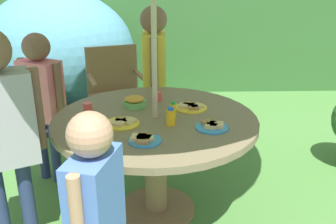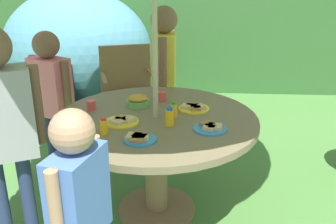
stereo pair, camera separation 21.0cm
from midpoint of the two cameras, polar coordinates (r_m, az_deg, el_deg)
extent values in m
cube|color=#477A38|center=(2.96, -3.86, -14.66)|extent=(10.00, 10.00, 0.02)
cube|color=#33602D|center=(5.64, -2.95, 12.95)|extent=(9.00, 0.70, 1.83)
cylinder|color=brown|center=(2.94, -3.87, -14.27)|extent=(0.57, 0.57, 0.03)
cylinder|color=brown|center=(2.76, -4.04, -8.54)|extent=(0.16, 0.16, 0.71)
cylinder|color=#75664C|center=(2.59, -4.26, -1.32)|extent=(1.39, 1.39, 0.04)
cylinder|color=#B7AD8C|center=(2.48, -4.49, 6.66)|extent=(0.04, 0.04, 2.20)
cylinder|color=brown|center=(3.72, -11.95, -2.98)|extent=(0.04, 0.04, 0.45)
cylinder|color=brown|center=(3.80, -4.72, -2.06)|extent=(0.04, 0.04, 0.45)
cylinder|color=brown|center=(4.12, -12.78, -0.65)|extent=(0.04, 0.04, 0.45)
cylinder|color=brown|center=(4.19, -6.22, 0.14)|extent=(0.04, 0.04, 0.45)
cube|color=brown|center=(3.86, -9.11, 2.00)|extent=(0.64, 0.61, 0.04)
cube|color=brown|center=(4.00, -9.89, 6.39)|extent=(0.51, 0.19, 0.47)
cube|color=brown|center=(3.77, -12.93, 4.70)|extent=(0.18, 0.46, 0.03)
cube|color=brown|center=(3.84, -5.74, 5.46)|extent=(0.18, 0.46, 0.03)
ellipsoid|color=teal|center=(4.94, -17.25, 8.67)|extent=(2.04, 1.77, 1.46)
cylinder|color=black|center=(5.13, -16.39, 0.76)|extent=(2.12, 2.12, 0.01)
cube|color=#1A313A|center=(4.36, -20.46, 2.19)|extent=(0.52, 0.10, 0.66)
cylinder|color=brown|center=(3.72, -3.61, -1.10)|extent=(0.09, 0.09, 0.63)
cylinder|color=brown|center=(3.57, -3.66, -2.03)|extent=(0.09, 0.09, 0.63)
cube|color=yellow|center=(3.46, -3.85, 7.31)|extent=(0.20, 0.36, 0.53)
cylinder|color=brown|center=(3.65, -3.79, 8.46)|extent=(0.07, 0.07, 0.48)
cylinder|color=brown|center=(3.26, -3.94, 6.92)|extent=(0.07, 0.07, 0.48)
sphere|color=brown|center=(3.39, -4.01, 13.61)|extent=(0.24, 0.24, 0.24)
cylinder|color=navy|center=(3.42, -19.92, -5.08)|extent=(0.08, 0.08, 0.56)
cylinder|color=navy|center=(3.33, -18.26, -5.60)|extent=(0.08, 0.08, 0.56)
cube|color=#EA727F|center=(3.19, -20.20, 3.04)|extent=(0.37, 0.31, 0.47)
cylinder|color=brown|center=(3.31, -22.44, 3.82)|extent=(0.06, 0.06, 0.43)
cylinder|color=brown|center=(3.05, -17.88, 3.04)|extent=(0.06, 0.06, 0.43)
sphere|color=brown|center=(3.10, -21.00, 9.06)|extent=(0.21, 0.21, 0.21)
cylinder|color=navy|center=(2.63, -25.86, -13.39)|extent=(0.09, 0.09, 0.64)
cylinder|color=navy|center=(2.62, -22.40, -12.84)|extent=(0.09, 0.09, 0.64)
cube|color=#99999E|center=(2.36, -26.23, -1.10)|extent=(0.42, 0.34, 0.54)
cylinder|color=brown|center=(2.36, -21.43, 0.32)|extent=(0.07, 0.07, 0.49)
cube|color=#4C72C6|center=(1.78, -14.27, -12.70)|extent=(0.24, 0.33, 0.44)
cylinder|color=tan|center=(1.65, -17.13, -15.13)|extent=(0.06, 0.06, 0.40)
cylinder|color=tan|center=(1.90, -11.95, -9.45)|extent=(0.06, 0.06, 0.40)
sphere|color=tan|center=(1.63, -15.26, -3.31)|extent=(0.20, 0.20, 0.20)
cylinder|color=#66B259|center=(2.79, -7.19, 1.21)|extent=(0.17, 0.17, 0.04)
ellipsoid|color=gold|center=(2.78, -7.22, 1.93)|extent=(0.14, 0.14, 0.04)
cylinder|color=yellow|center=(2.74, 1.32, 0.59)|extent=(0.22, 0.22, 0.01)
cube|color=tan|center=(2.73, 1.92, 0.89)|extent=(0.12, 0.12, 0.02)
cube|color=#9E7547|center=(2.77, 1.08, 1.17)|extent=(0.10, 0.10, 0.02)
cube|color=tan|center=(2.74, 0.33, 0.94)|extent=(0.10, 0.10, 0.02)
cube|color=#9E7547|center=(2.70, 1.58, 0.66)|extent=(0.08, 0.08, 0.02)
cylinder|color=#338CD8|center=(2.42, 4.10, -2.34)|extent=(0.21, 0.21, 0.01)
cube|color=tan|center=(2.41, 4.83, -1.97)|extent=(0.10, 0.10, 0.02)
cube|color=#9E7547|center=(2.44, 3.64, -1.64)|extent=(0.11, 0.11, 0.02)
cube|color=tan|center=(2.39, 3.97, -2.16)|extent=(0.09, 0.09, 0.02)
cylinder|color=#338CD8|center=(2.25, -6.16, -4.31)|extent=(0.20, 0.20, 0.01)
cube|color=tan|center=(2.24, -5.66, -3.95)|extent=(0.07, 0.07, 0.02)
cube|color=#9E7547|center=(2.26, -6.18, -3.72)|extent=(0.10, 0.10, 0.02)
cube|color=tan|center=(2.25, -7.11, -3.85)|extent=(0.10, 0.10, 0.02)
cube|color=#9E7547|center=(2.21, -6.49, -4.30)|extent=(0.08, 0.08, 0.02)
cylinder|color=yellow|center=(2.50, -9.27, -1.75)|extent=(0.23, 0.23, 0.01)
cube|color=tan|center=(2.49, -8.33, -1.36)|extent=(0.11, 0.11, 0.02)
cube|color=#9E7547|center=(2.51, -9.47, -1.23)|extent=(0.07, 0.07, 0.02)
cube|color=tan|center=(2.47, -9.84, -1.66)|extent=(0.12, 0.12, 0.02)
cylinder|color=yellow|center=(2.58, -1.58, 0.22)|extent=(0.05, 0.05, 0.09)
cylinder|color=green|center=(2.56, -1.59, 1.35)|extent=(0.03, 0.03, 0.02)
cylinder|color=yellow|center=(2.33, -11.74, -2.62)|extent=(0.05, 0.05, 0.09)
cylinder|color=red|center=(2.31, -11.84, -1.37)|extent=(0.03, 0.03, 0.02)
cylinder|color=yellow|center=(2.22, -15.85, -4.15)|extent=(0.06, 0.06, 0.10)
cylinder|color=green|center=(2.20, -15.99, -2.80)|extent=(0.04, 0.04, 0.02)
cylinder|color=yellow|center=(2.44, -2.06, -0.86)|extent=(0.06, 0.06, 0.10)
cylinder|color=blue|center=(2.42, -2.08, 0.48)|extent=(0.04, 0.04, 0.02)
cylinder|color=#E04C47|center=(2.75, -14.07, 0.65)|extent=(0.07, 0.07, 0.07)
cylinder|color=#E04C47|center=(2.89, -3.68, 2.30)|extent=(0.07, 0.07, 0.07)
camera|label=1|loc=(0.11, -92.39, -0.92)|focal=40.79mm
camera|label=2|loc=(0.11, 87.61, 0.92)|focal=40.79mm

